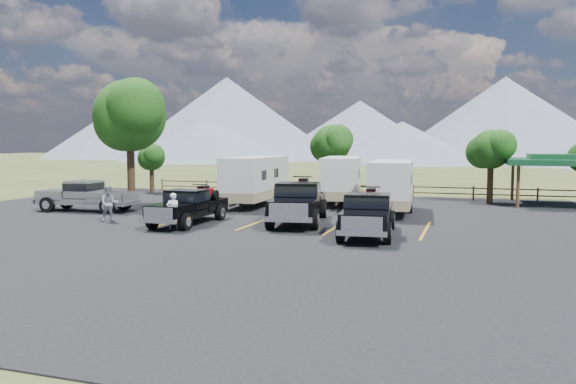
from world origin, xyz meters
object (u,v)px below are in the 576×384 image
(trailer_center, at_px, (342,179))
(pavilion, at_px, (559,161))
(rig_left, at_px, (189,205))
(rig_right, at_px, (368,213))
(trailer_left, at_px, (256,180))
(person_b, at_px, (109,204))
(person_a, at_px, (173,211))
(trailer_right, at_px, (392,186))
(rig_center, at_px, (299,201))
(tree_big_nw, at_px, (129,116))
(pickup_silver, at_px, (86,195))

(trailer_center, bearing_deg, pavilion, 6.11)
(rig_left, height_order, rig_right, rig_right)
(rig_left, relative_size, trailer_center, 0.64)
(trailer_left, bearing_deg, pavilion, 16.95)
(trailer_center, bearing_deg, rig_left, -123.39)
(person_b, bearing_deg, person_a, -50.46)
(rig_right, height_order, trailer_left, trailer_left)
(person_a, bearing_deg, trailer_center, -151.03)
(trailer_left, xyz_separation_m, person_b, (-4.21, -8.86, -0.67))
(trailer_left, xyz_separation_m, person_a, (-0.02, -10.00, -0.75))
(trailer_left, height_order, trailer_right, trailer_left)
(rig_center, xyz_separation_m, person_a, (-4.72, -3.82, -0.23))
(rig_left, height_order, trailer_center, trailer_center)
(pavilion, distance_m, person_a, 24.20)
(tree_big_nw, height_order, trailer_left, tree_big_nw)
(tree_big_nw, distance_m, pickup_silver, 6.09)
(person_a, xyz_separation_m, person_b, (-4.19, 1.14, 0.08))
(pavilion, xyz_separation_m, pickup_silver, (-25.86, -11.89, -1.84))
(rig_right, bearing_deg, trailer_center, 102.33)
(rig_left, distance_m, rig_right, 8.73)
(rig_center, height_order, trailer_right, trailer_right)
(trailer_right, relative_size, person_a, 5.06)
(rig_right, distance_m, pickup_silver, 16.96)
(tree_big_nw, xyz_separation_m, trailer_center, (12.57, 4.43, -4.00))
(person_b, bearing_deg, pickup_silver, 104.69)
(tree_big_nw, height_order, rig_left, tree_big_nw)
(pavilion, relative_size, trailer_right, 0.74)
(rig_left, xyz_separation_m, rig_center, (4.86, 2.06, 0.17))
(trailer_left, xyz_separation_m, pickup_silver, (-8.09, -5.59, -0.67))
(pickup_silver, bearing_deg, person_a, 56.48)
(person_a, bearing_deg, rig_right, 147.51)
(rig_center, bearing_deg, rig_right, -43.74)
(rig_left, relative_size, trailer_left, 0.64)
(tree_big_nw, xyz_separation_m, pickup_silver, (-0.31, -3.92, -4.65))
(rig_left, height_order, person_a, rig_left)
(rig_right, bearing_deg, person_a, -177.85)
(trailer_left, height_order, trailer_center, trailer_left)
(trailer_center, xyz_separation_m, pickup_silver, (-12.88, -8.34, -0.65))
(rig_left, distance_m, rig_center, 5.28)
(person_a, relative_size, person_b, 0.91)
(rig_center, distance_m, trailer_center, 8.95)
(pickup_silver, bearing_deg, tree_big_nw, 170.62)
(tree_big_nw, distance_m, pavilion, 26.91)
(rig_right, bearing_deg, tree_big_nw, 150.68)
(rig_left, xyz_separation_m, trailer_left, (0.16, 8.24, 0.68))
(pavilion, xyz_separation_m, person_a, (-17.78, -16.30, -1.92))
(pavilion, height_order, pickup_silver, pavilion)
(rig_center, height_order, trailer_center, trailer_center)
(rig_center, xyz_separation_m, trailer_right, (3.77, 5.11, 0.45))
(tree_big_nw, distance_m, person_a, 12.33)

